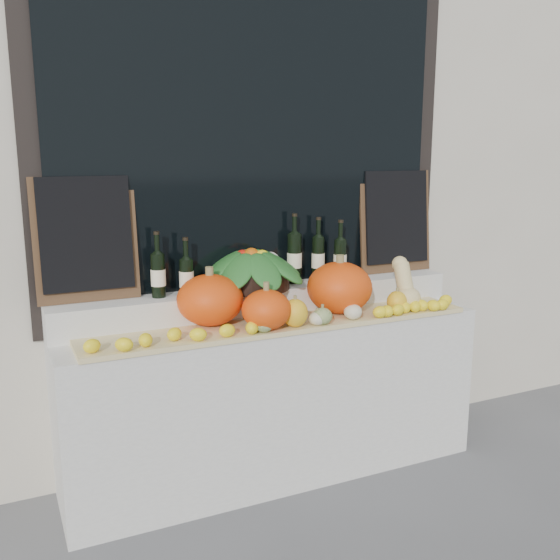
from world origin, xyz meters
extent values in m
cube|color=beige|center=(0.00, 2.25, 2.25)|extent=(7.00, 0.90, 4.50)
cube|color=black|center=(0.00, 1.80, 1.90)|extent=(2.40, 0.04, 2.10)
cube|color=black|center=(0.00, 1.77, 1.90)|extent=(2.20, 0.02, 2.00)
cube|color=silver|center=(0.00, 1.52, 0.44)|extent=(2.30, 0.55, 0.88)
cube|color=silver|center=(0.00, 1.68, 0.96)|extent=(2.30, 0.25, 0.16)
cube|color=tan|center=(0.00, 1.40, 0.89)|extent=(2.10, 0.32, 0.02)
ellipsoid|color=#F54D0C|center=(-0.36, 1.52, 1.04)|extent=(0.40, 0.40, 0.26)
ellipsoid|color=#F54D0C|center=(0.36, 1.45, 1.05)|extent=(0.46, 0.46, 0.28)
ellipsoid|color=#F54D0C|center=(-0.13, 1.32, 1.01)|extent=(0.30, 0.30, 0.20)
ellipsoid|color=#E7CC88|center=(0.75, 1.35, 0.97)|extent=(0.14, 0.14, 0.13)
cylinder|color=#E7CC88|center=(0.75, 1.40, 1.08)|extent=(0.09, 0.14, 0.18)
sphere|color=#E7CC88|center=(0.75, 1.44, 1.15)|extent=(0.09, 0.09, 0.09)
ellipsoid|color=#35631D|center=(0.16, 1.28, 0.95)|extent=(0.10, 0.10, 0.09)
cylinder|color=olive|center=(0.16, 1.28, 1.00)|extent=(0.02, 0.02, 0.02)
ellipsoid|color=#35631D|center=(-0.17, 1.28, 0.95)|extent=(0.10, 0.10, 0.09)
cylinder|color=olive|center=(-0.17, 1.28, 1.00)|extent=(0.02, 0.02, 0.02)
ellipsoid|color=beige|center=(0.13, 1.28, 0.94)|extent=(0.09, 0.09, 0.07)
cylinder|color=olive|center=(0.13, 1.28, 0.98)|extent=(0.02, 0.02, 0.02)
ellipsoid|color=gold|center=(0.01, 1.30, 0.98)|extent=(0.13, 0.13, 0.14)
cylinder|color=olive|center=(0.01, 1.30, 1.06)|extent=(0.02, 0.02, 0.02)
ellipsoid|color=beige|center=(0.35, 1.30, 0.95)|extent=(0.10, 0.10, 0.08)
cylinder|color=olive|center=(0.35, 1.30, 1.00)|extent=(0.02, 0.02, 0.02)
ellipsoid|color=gold|center=(0.66, 1.33, 0.96)|extent=(0.11, 0.11, 0.12)
cylinder|color=olive|center=(0.66, 1.33, 1.03)|extent=(0.02, 0.02, 0.02)
cylinder|color=black|center=(-0.07, 1.66, 1.09)|extent=(0.41, 0.41, 0.10)
cylinder|color=black|center=(-0.59, 1.67, 1.15)|extent=(0.07, 0.07, 0.23)
cylinder|color=black|center=(-0.59, 1.67, 1.32)|extent=(0.03, 0.03, 0.10)
cylinder|color=white|center=(-0.59, 1.67, 1.14)|extent=(0.08, 0.08, 0.08)
cylinder|color=black|center=(-0.59, 1.67, 1.37)|extent=(0.03, 0.03, 0.02)
cylinder|color=black|center=(-0.44, 1.65, 1.13)|extent=(0.07, 0.07, 0.19)
cylinder|color=black|center=(-0.44, 1.65, 1.28)|extent=(0.03, 0.03, 0.10)
cylinder|color=white|center=(-0.44, 1.65, 1.12)|extent=(0.08, 0.08, 0.08)
cylinder|color=black|center=(-0.44, 1.65, 1.34)|extent=(0.03, 0.03, 0.02)
cylinder|color=black|center=(0.20, 1.69, 1.18)|extent=(0.08, 0.08, 0.28)
cylinder|color=black|center=(0.20, 1.69, 1.37)|extent=(0.03, 0.03, 0.10)
cylinder|color=white|center=(0.20, 1.69, 1.17)|extent=(0.08, 0.08, 0.08)
cylinder|color=black|center=(0.20, 1.69, 1.43)|extent=(0.03, 0.03, 0.02)
cylinder|color=black|center=(0.36, 1.70, 1.17)|extent=(0.07, 0.07, 0.25)
cylinder|color=black|center=(0.36, 1.70, 1.34)|extent=(0.03, 0.03, 0.10)
cylinder|color=white|center=(0.36, 1.70, 1.16)|extent=(0.08, 0.08, 0.08)
cylinder|color=black|center=(0.36, 1.70, 1.40)|extent=(0.03, 0.03, 0.02)
cylinder|color=black|center=(0.48, 1.65, 1.16)|extent=(0.07, 0.07, 0.24)
cylinder|color=black|center=(0.48, 1.65, 1.33)|extent=(0.03, 0.03, 0.10)
cylinder|color=white|center=(0.48, 1.65, 1.15)|extent=(0.08, 0.08, 0.08)
cylinder|color=black|center=(0.48, 1.65, 1.38)|extent=(0.03, 0.03, 0.02)
cube|color=#4C331E|center=(-0.92, 1.75, 1.35)|extent=(0.50, 0.08, 0.62)
cube|color=black|center=(-0.92, 1.73, 1.38)|extent=(0.44, 0.07, 0.56)
cube|color=#4C331E|center=(0.92, 1.75, 1.35)|extent=(0.50, 0.08, 0.62)
cube|color=black|center=(0.92, 1.73, 1.38)|extent=(0.44, 0.07, 0.56)
camera|label=1|loc=(-1.34, -1.43, 1.78)|focal=40.00mm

